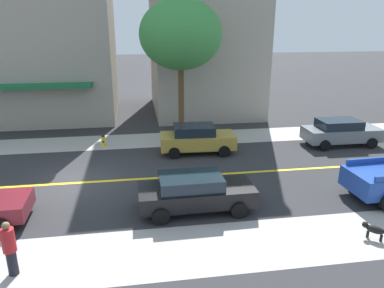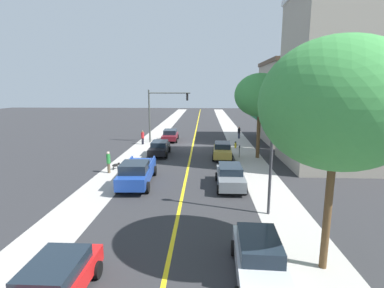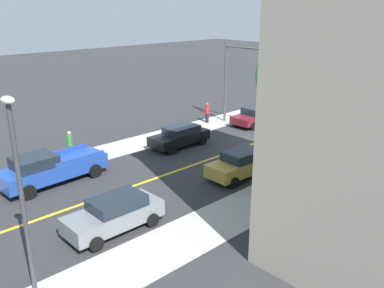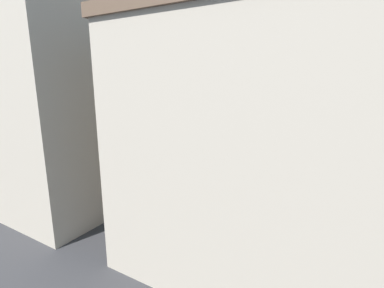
% 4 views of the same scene
% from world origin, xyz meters
% --- Properties ---
extents(ground_plane, '(140.00, 140.00, 0.00)m').
position_xyz_m(ground_plane, '(0.00, 0.00, 0.00)').
color(ground_plane, '#2D2D30').
extents(sidewalk_left, '(2.91, 126.00, 0.01)m').
position_xyz_m(sidewalk_left, '(-5.99, 0.00, 0.00)').
color(sidewalk_left, '#ADA8A0').
rests_on(sidewalk_left, ground).
extents(sidewalk_right, '(2.91, 126.00, 0.01)m').
position_xyz_m(sidewalk_right, '(5.99, 0.00, 0.00)').
color(sidewalk_right, '#ADA8A0').
rests_on(sidewalk_right, ground).
extents(road_centerline_stripe, '(0.20, 126.00, 0.00)m').
position_xyz_m(road_centerline_stripe, '(0.00, 0.00, 0.00)').
color(road_centerline_stripe, yellow).
rests_on(road_centerline_stripe, ground).
extents(corner_shop_building, '(10.38, 10.95, 10.54)m').
position_xyz_m(corner_shop_building, '(-13.90, -3.94, 5.28)').
color(corner_shop_building, '#A39989').
rests_on(corner_shop_building, ground).
extents(tan_rowhouse, '(10.08, 8.38, 15.35)m').
position_xyz_m(tan_rowhouse, '(-13.92, 8.51, 7.69)').
color(tan_rowhouse, '#A39989').
rests_on(tan_rowhouse, ground).
extents(street_tree_right_corner, '(5.05, 5.05, 8.50)m').
position_xyz_m(street_tree_right_corner, '(-6.91, 5.81, 6.33)').
color(street_tree_right_corner, brown).
rests_on(street_tree_right_corner, ground).
extents(fire_hydrant, '(0.44, 0.24, 0.79)m').
position_xyz_m(fire_hydrant, '(-5.17, 0.90, 0.39)').
color(fire_hydrant, yellow).
rests_on(fire_hydrant, ground).
extents(parking_meter, '(0.12, 0.18, 1.27)m').
position_xyz_m(parking_meter, '(-5.05, 5.85, 0.84)').
color(parking_meter, '#4C4C51').
rests_on(parking_meter, ground).
extents(gold_sedan_left_curb, '(2.14, 4.25, 1.60)m').
position_xyz_m(gold_sedan_left_curb, '(-3.28, 6.22, 0.83)').
color(gold_sedan_left_curb, '#B29338').
rests_on(gold_sedan_left_curb, ground).
extents(grey_sedan_left_curb, '(2.06, 4.46, 1.57)m').
position_xyz_m(grey_sedan_left_curb, '(-3.32, 14.99, 0.82)').
color(grey_sedan_left_curb, slate).
rests_on(grey_sedan_left_curb, ground).
extents(black_sedan_right_curb, '(2.08, 4.53, 1.47)m').
position_xyz_m(black_sedan_right_curb, '(3.33, 5.05, 0.78)').
color(black_sedan_right_curb, black).
rests_on(black_sedan_right_curb, ground).
extents(pedestrian_red_shirt, '(0.38, 0.38, 1.74)m').
position_xyz_m(pedestrian_red_shirt, '(6.41, -0.88, 0.91)').
color(pedestrian_red_shirt, black).
rests_on(pedestrian_red_shirt, ground).
extents(small_dog, '(0.64, 0.66, 0.56)m').
position_xyz_m(small_dog, '(6.32, 10.75, 0.37)').
color(small_dog, black).
rests_on(small_dog, ground).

